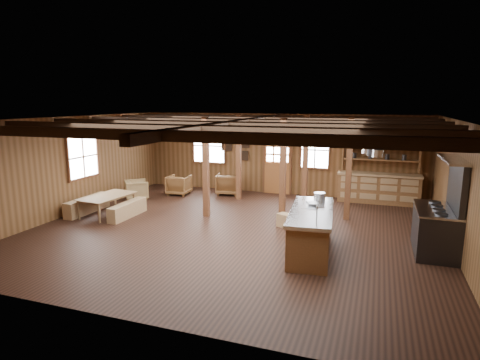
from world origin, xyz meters
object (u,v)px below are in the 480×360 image
Objects in this scene: commercial_range at (439,223)px; armchair_c at (137,190)px; armchair_a at (179,185)px; kitchen_island at (311,231)px; dining_table at (109,205)px; armchair_b at (228,184)px.

commercial_range is 9.08m from armchair_c.
commercial_range is at bearing 154.24° from armchair_a.
kitchen_island is at bearing 138.83° from armchair_a.
armchair_b is (2.31, 3.57, 0.08)m from dining_table.
commercial_range reaches higher than armchair_c.
commercial_range is 1.28× the size of dining_table.
dining_table is (-8.55, 0.14, -0.38)m from commercial_range.
armchair_a is (-7.84, 3.11, -0.32)m from commercial_range.
commercial_range is 2.60× the size of armchair_b.
commercial_range is 7.25m from armchair_b.
armchair_a is 1.04× the size of armchair_c.
dining_table is at bearing 45.50° from armchair_b.
armchair_c is (-6.26, 2.88, -0.15)m from kitchen_island.
armchair_a is (0.70, 2.97, 0.06)m from dining_table.
armchair_c is (-0.30, 1.88, 0.04)m from dining_table.
armchair_a is 1.72m from armchair_b.
armchair_c is at bearing 43.10° from armchair_a.
armchair_c is at bearing 14.38° from dining_table.
commercial_range is at bearing 12.72° from kitchen_island.
commercial_range is 8.44m from armchair_a.
kitchen_island is 6.58m from armchair_a.
commercial_range is 2.76× the size of armchair_a.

